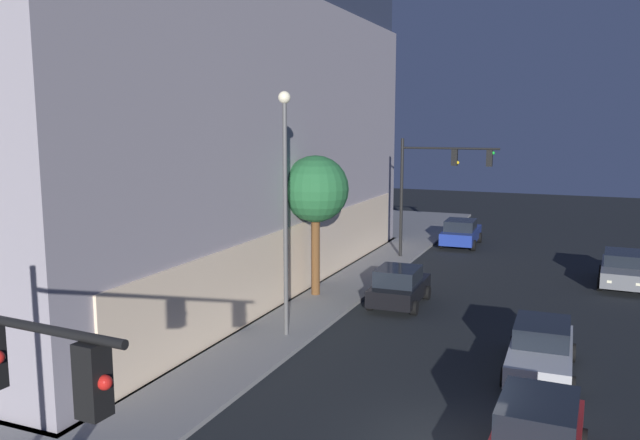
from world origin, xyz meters
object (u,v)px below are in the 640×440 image
object	(u,v)px
traffic_light_far_corner	(436,175)
car_blue	(461,232)
car_black	(399,286)
sidewalk_tree	(316,190)
car_silver	(541,348)
car_red	(536,440)
modern_building	(108,125)
car_grey	(624,269)
street_lamp_sidewalk	(285,187)

from	to	relation	value
traffic_light_far_corner	car_blue	distance (m)	6.67
traffic_light_far_corner	car_black	xyz separation A→B (m)	(-9.42, -0.58, -4.10)
sidewalk_tree	car_silver	size ratio (longest dim) A/B	1.30
car_red	car_blue	world-z (taller)	car_blue
modern_building	sidewalk_tree	world-z (taller)	modern_building
car_silver	car_grey	xyz separation A→B (m)	(13.13, -2.93, 0.03)
modern_building	car_blue	world-z (taller)	modern_building
car_blue	street_lamp_sidewalk	bearing A→B (deg)	172.74
modern_building	car_black	size ratio (longest dim) A/B	7.27
car_grey	modern_building	bearing A→B (deg)	106.93
modern_building	car_red	distance (m)	25.90
street_lamp_sidewalk	car_grey	distance (m)	18.34
sidewalk_tree	car_black	world-z (taller)	sidewalk_tree
car_red	car_grey	xyz separation A→B (m)	(19.45, -2.63, -0.02)
car_red	car_black	distance (m)	13.58
car_black	modern_building	bearing A→B (deg)	89.81
street_lamp_sidewalk	car_red	bearing A→B (deg)	-124.15
car_silver	car_blue	bearing A→B (deg)	17.02
sidewalk_tree	car_red	distance (m)	16.09
street_lamp_sidewalk	car_grey	size ratio (longest dim) A/B	1.81
modern_building	traffic_light_far_corner	size ratio (longest dim) A/B	4.43
traffic_light_far_corner	car_black	distance (m)	10.28
traffic_light_far_corner	car_red	size ratio (longest dim) A/B	1.40
modern_building	car_red	xyz separation A→B (m)	(-11.98, -21.91, -6.86)
traffic_light_far_corner	car_silver	xyz separation A→B (m)	(-15.02, -6.75, -4.14)
traffic_light_far_corner	street_lamp_sidewalk	world-z (taller)	street_lamp_sidewalk
street_lamp_sidewalk	car_black	size ratio (longest dim) A/B	2.11
modern_building	car_blue	distance (m)	22.31
modern_building	car_blue	size ratio (longest dim) A/B	6.23
car_blue	car_red	bearing A→B (deg)	-166.25
sidewalk_tree	car_silver	xyz separation A→B (m)	(-5.36, -9.99, -4.08)
traffic_light_far_corner	car_black	bearing A→B (deg)	-176.48
traffic_light_far_corner	car_black	world-z (taller)	traffic_light_far_corner
traffic_light_far_corner	car_grey	world-z (taller)	traffic_light_far_corner
traffic_light_far_corner	sidewalk_tree	size ratio (longest dim) A/B	1.09
modern_building	car_grey	world-z (taller)	modern_building
modern_building	traffic_light_far_corner	bearing A→B (deg)	-57.77
street_lamp_sidewalk	car_grey	world-z (taller)	street_lamp_sidewalk
traffic_light_far_corner	car_silver	size ratio (longest dim) A/B	1.41
sidewalk_tree	car_red	size ratio (longest dim) A/B	1.29
modern_building	car_blue	bearing A→B (deg)	-46.48
car_silver	car_grey	bearing A→B (deg)	-12.59
car_red	car_grey	world-z (taller)	car_red
modern_building	car_silver	size ratio (longest dim) A/B	6.25
modern_building	car_blue	xyz separation A→B (m)	(14.62, -15.40, -6.84)
car_grey	car_blue	size ratio (longest dim) A/B	1.00
car_black	car_blue	bearing A→B (deg)	0.14
traffic_light_far_corner	car_blue	size ratio (longest dim) A/B	1.41
street_lamp_sidewalk	car_silver	xyz separation A→B (m)	(0.15, -8.81, -4.78)
car_red	car_black	size ratio (longest dim) A/B	1.17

